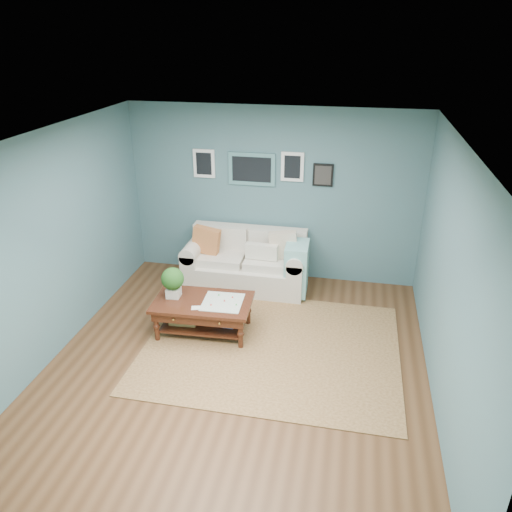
# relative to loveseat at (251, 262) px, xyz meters

# --- Properties ---
(room_shell) EXTENTS (5.00, 5.02, 2.70)m
(room_shell) POSITION_rel_loveseat_xyz_m (0.24, -1.97, 0.96)
(room_shell) COLOR brown
(room_shell) RESTS_ON ground
(area_rug) EXTENTS (3.19, 2.55, 0.01)m
(area_rug) POSITION_rel_loveseat_xyz_m (0.60, -1.59, -0.39)
(area_rug) COLOR brown
(area_rug) RESTS_ON ground
(loveseat) EXTENTS (1.90, 0.86, 0.98)m
(loveseat) POSITION_rel_loveseat_xyz_m (0.00, 0.00, 0.00)
(loveseat) COLOR beige
(loveseat) RESTS_ON ground
(coffee_table) EXTENTS (1.31, 0.80, 0.89)m
(coffee_table) POSITION_rel_loveseat_xyz_m (-0.42, -1.41, -0.00)
(coffee_table) COLOR black
(coffee_table) RESTS_ON ground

